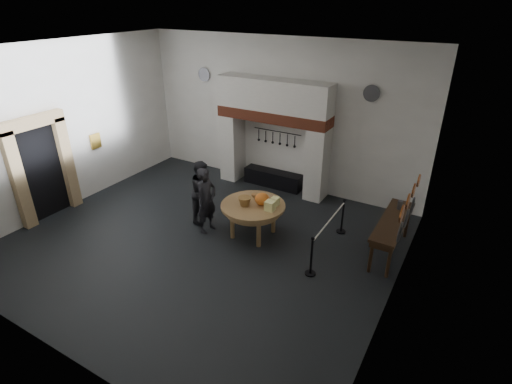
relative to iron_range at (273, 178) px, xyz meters
The scene contains 39 objects.
floor 3.73m from the iron_range, 90.00° to the right, with size 9.00×8.00×0.02m, color black.
ceiling 5.65m from the iron_range, 90.00° to the right, with size 9.00×8.00×0.02m, color silver.
wall_back 2.02m from the iron_range, 90.00° to the left, with size 9.00×0.02×4.50m, color white.
wall_front 7.97m from the iron_range, 90.00° to the right, with size 9.00×0.02×4.50m, color white.
wall_left 6.17m from the iron_range, 140.42° to the right, with size 0.02×8.00×4.50m, color white.
wall_right 6.17m from the iron_range, 39.58° to the right, with size 0.02×8.00×4.50m, color white.
chimney_pier_left 1.69m from the iron_range, behind, with size 0.55×0.70×2.15m, color silver.
chimney_pier_right 1.69m from the iron_range, ahead, with size 0.55×0.70×2.15m, color silver.
hearth_brick_band 2.06m from the iron_range, 90.00° to the right, with size 3.50×0.72×0.32m, color #9E442B.
chimney_hood 2.67m from the iron_range, 90.00° to the right, with size 3.50×0.70×0.90m, color silver.
iron_range is the anchor object (origin of this frame).
utensil_rail 1.51m from the iron_range, 90.00° to the left, with size 0.02×0.02×1.60m, color black.
door_recess 6.58m from the iron_range, 133.44° to the right, with size 0.04×1.10×2.50m, color black.
door_jamb_near 7.05m from the iron_range, 128.94° to the right, with size 0.22×0.30×2.60m, color tan.
door_jamb_far 6.04m from the iron_range, 137.45° to the right, with size 0.22×0.30×2.60m, color tan.
door_lintel 6.87m from the iron_range, 132.86° to the right, with size 0.22×1.70×0.30m, color tan.
wall_plaque 5.49m from the iron_range, 146.73° to the right, with size 0.05×0.34×0.44m, color gold.
work_table 3.04m from the iron_range, 71.88° to the right, with size 1.59×1.59×0.07m, color #AC8251.
pumpkin 3.06m from the iron_range, 67.59° to the right, with size 0.36×0.36×0.31m, color orange.
cheese_block_big 3.30m from the iron_range, 63.67° to the right, with size 0.22×0.22×0.24m, color #FFFC98.
cheese_block_small 3.03m from the iron_range, 61.43° to the right, with size 0.18×0.18×0.20m, color #FFFB98.
wicker_basket 3.17m from the iron_range, 75.39° to the right, with size 0.32×0.32×0.22m, color #A4833C.
bread_loaf 2.71m from the iron_range, 71.57° to the right, with size 0.31×0.18×0.13m, color #A7753B.
visitor_near 3.29m from the iron_range, 93.54° to the right, with size 0.63×0.41×1.73m, color black.
visitor_far 2.95m from the iron_range, 101.97° to the right, with size 0.82×0.64×1.70m, color black.
side_table 4.57m from the iron_range, 25.10° to the right, with size 0.55×2.20×0.06m, color #352213.
pewter_jug 4.37m from the iron_range, 17.86° to the right, with size 0.12×0.12×0.22m, color #4C4B50.
copper_pan_a 5.93m from the iron_range, 38.28° to the right, with size 0.34×0.34×0.03m, color #C6662D.
copper_pan_b 5.62m from the iron_range, 33.66° to the right, with size 0.32×0.32×0.03m, color #C6662D.
copper_pan_c 5.35m from the iron_range, 28.48° to the right, with size 0.30×0.30×0.03m, color #C6662D.
copper_pan_d 5.13m from the iron_range, 22.75° to the right, with size 0.28×0.28×0.03m, color #C6662D.
pewter_plate_left 5.69m from the iron_range, 36.66° to the right, with size 0.40×0.40×0.03m, color #4C4C51.
pewter_plate_mid 5.36m from the iron_range, 31.38° to the right, with size 0.40×0.40×0.03m, color #4C4C51.
pewter_plate_right 5.08m from the iron_range, 25.42° to the right, with size 0.40×0.40×0.03m, color #4C4C51.
pewter_plate_back_left 4.01m from the iron_range, behind, with size 0.44×0.44×0.03m, color #4C4C51.
pewter_plate_back_right 4.01m from the iron_range, ahead, with size 0.44×0.44×0.03m, color #4C4C51.
barrier_post_near 4.57m from the iron_range, 51.77° to the right, with size 0.05×0.05×0.90m, color black.
barrier_post_far 3.25m from the iron_range, 29.32° to the right, with size 0.05×0.05×0.90m, color black.
barrier_rope 3.88m from the iron_range, 42.48° to the right, with size 0.04×0.04×2.00m, color silver.
Camera 1 is at (5.33, -6.55, 5.50)m, focal length 28.00 mm.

